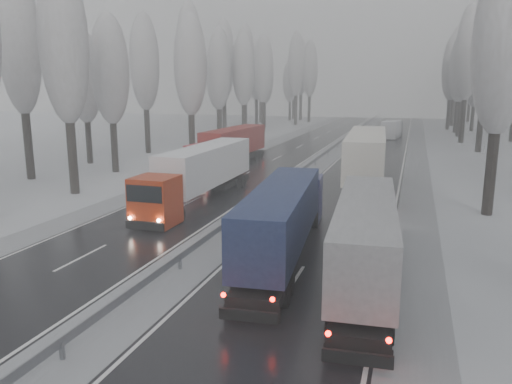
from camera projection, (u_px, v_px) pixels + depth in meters
The scene contains 49 objects.
carriageway_right at pixel (348, 196), 37.77m from camera, with size 7.50×200.00×0.03m, color black.
carriageway_left at pixel (219, 187), 40.87m from camera, with size 7.50×200.00×0.03m, color black.
median_slush at pixel (281, 191), 39.32m from camera, with size 3.00×200.00×0.04m, color #999CA1.
shoulder_right at pixel (417, 200), 36.30m from camera, with size 2.40×200.00×0.04m, color #999CA1.
shoulder_left at pixel (165, 184), 42.33m from camera, with size 2.40×200.00×0.04m, color #999CA1.
median_guardrail at pixel (281, 184), 39.19m from camera, with size 0.12×200.00×0.76m.
tree_18 at pixel (503, 43), 30.05m from camera, with size 3.60×3.60×16.58m.
tree_22 at pixel (500, 63), 46.72m from camera, with size 3.60×3.60×15.86m.
tree_24 at pixel (505, 36), 50.91m from camera, with size 3.60×3.60×20.49m.
tree_26 at pixel (487, 53), 60.79m from camera, with size 3.60×3.60×18.78m.
tree_28 at pixel (468, 54), 71.00m from camera, with size 3.60×3.60×19.62m.
tree_30 at pixel (463, 65), 80.26m from camera, with size 3.60×3.60×17.86m.
tree_31 at pixel (500, 63), 82.15m from camera, with size 3.60×3.60×18.58m.
tree_32 at pixel (460, 69), 87.31m from camera, with size 3.60×3.60×17.33m.
tree_33 at pixel (476, 80), 90.51m from camera, with size 3.60×3.60×14.33m.
tree_34 at pixel (452, 69), 94.17m from camera, with size 3.60×3.60×17.63m.
tree_35 at pixel (502, 67), 95.09m from camera, with size 3.60×3.60×18.25m.
tree_36 at pixel (456, 62), 102.62m from camera, with size 3.60×3.60×20.23m.
tree_37 at pixel (489, 75), 104.79m from camera, with size 3.60×3.60×16.37m.
tree_38 at pixel (460, 71), 112.27m from camera, with size 3.60×3.60×17.97m.
tree_39 at pixel (471, 76), 115.40m from camera, with size 3.60×3.60×16.19m.
tree_58 at pixel (64, 45), 36.42m from camera, with size 3.60×3.60×17.21m.
tree_59 at pixel (18, 41), 42.27m from camera, with size 3.60×3.60×18.41m.
tree_60 at pixel (110, 70), 46.50m from camera, with size 3.60×3.60×14.84m.
tree_61 at pixel (84, 78), 52.05m from camera, with size 3.60×3.60×13.95m.
tree_62 at pixel (190, 66), 54.10m from camera, with size 3.60×3.60×16.04m.
tree_63 at pixel (144, 63), 60.06m from camera, with size 3.60×3.60×16.88m.
tree_64 at pixel (189, 72), 63.84m from camera, with size 3.60×3.60×15.42m.
tree_65 at pixel (189, 53), 67.57m from camera, with size 3.60×3.60×19.48m.
tree_66 at pixel (218, 75), 72.82m from camera, with size 3.60×3.60×15.23m.
tree_67 at pixel (219, 67), 76.71m from camera, with size 3.60×3.60×17.09m.
tree_68 at pixel (243, 70), 78.47m from camera, with size 3.60×3.60×16.65m.
tree_69 at pixel (224, 60), 83.28m from camera, with size 3.60×3.60×19.35m.
tree_70 at pixel (263, 70), 87.74m from camera, with size 3.60×3.60×17.09m.
tree_71 at pixel (245, 62), 92.55m from camera, with size 3.60×3.60×19.61m.
tree_72 at pixel (264, 78), 97.49m from camera, with size 3.60×3.60×15.11m.
tree_73 at pixel (256, 72), 101.79m from camera, with size 3.60×3.60×17.22m.
tree_74 at pixel (296, 65), 105.81m from camera, with size 3.60×3.60×19.68m.
tree_75 at pixel (261, 69), 112.38m from camera, with size 3.60×3.60×18.60m.
tree_76 at pixel (310, 70), 114.42m from camera, with size 3.60×3.60×18.55m.
tree_77 at pixel (290, 82), 120.36m from camera, with size 3.60×3.60×14.32m.
tree_78 at pixel (301, 68), 121.47m from camera, with size 3.60×3.60×19.55m.
tree_79 at pixel (294, 75), 126.34m from camera, with size 3.60×3.60×17.07m.
truck_grey_tarp at pixel (366, 230), 21.21m from camera, with size 3.22×14.27×3.63m.
truck_blue_box at pixel (285, 214), 23.89m from camera, with size 3.47×14.32×3.64m.
truck_cream_box at pixel (366, 155), 40.82m from camera, with size 3.85×17.78×4.53m.
box_truck_distant at pixel (392, 129), 79.66m from camera, with size 3.16×7.78×2.82m.
truck_red_white at pixel (201, 171), 35.21m from camera, with size 2.52×15.31×3.92m.
truck_red_red at pixel (230, 145), 51.06m from camera, with size 3.04×15.20×3.88m.
Camera 1 is at (9.71, -7.28, 8.10)m, focal length 35.00 mm.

